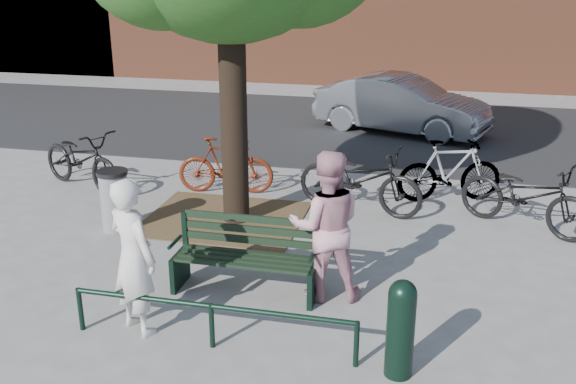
% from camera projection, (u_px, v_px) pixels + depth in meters
% --- Properties ---
extents(ground, '(90.00, 90.00, 0.00)m').
position_uv_depth(ground, '(246.00, 292.00, 7.80)').
color(ground, gray).
rests_on(ground, ground).
extents(dirt_pit, '(2.40, 2.00, 0.02)m').
position_uv_depth(dirt_pit, '(225.00, 219.00, 10.03)').
color(dirt_pit, brown).
rests_on(dirt_pit, ground).
extents(road, '(40.00, 7.00, 0.01)m').
position_uv_depth(road, '(346.00, 127.00, 15.60)').
color(road, black).
rests_on(road, ground).
extents(park_bench, '(1.74, 0.54, 0.97)m').
position_uv_depth(park_bench, '(247.00, 254.00, 7.71)').
color(park_bench, black).
rests_on(park_bench, ground).
extents(guard_railing, '(3.06, 0.06, 0.51)m').
position_uv_depth(guard_railing, '(211.00, 313.00, 6.57)').
color(guard_railing, black).
rests_on(guard_railing, ground).
extents(person_left, '(0.76, 0.67, 1.74)m').
position_uv_depth(person_left, '(133.00, 257.00, 6.74)').
color(person_left, beige).
rests_on(person_left, ground).
extents(person_right, '(1.02, 0.88, 1.81)m').
position_uv_depth(person_right, '(326.00, 226.00, 7.43)').
color(person_right, '#BE828F').
rests_on(person_right, ground).
extents(bollard, '(0.27, 0.27, 1.02)m').
position_uv_depth(bollard, '(401.00, 325.00, 6.08)').
color(bollard, black).
rests_on(bollard, ground).
extents(litter_bin, '(0.45, 0.45, 0.93)m').
position_uv_depth(litter_bin, '(115.00, 200.00, 9.50)').
color(litter_bin, gray).
rests_on(litter_bin, ground).
extents(bicycle_a, '(2.18, 1.54, 1.09)m').
position_uv_depth(bicycle_a, '(81.00, 159.00, 11.23)').
color(bicycle_a, black).
rests_on(bicycle_a, ground).
extents(bicycle_b, '(1.70, 0.71, 0.99)m').
position_uv_depth(bicycle_b, '(226.00, 165.00, 11.04)').
color(bicycle_b, '#50190B').
rests_on(bicycle_b, ground).
extents(bicycle_c, '(2.20, 1.24, 1.10)m').
position_uv_depth(bicycle_c, '(360.00, 179.00, 10.19)').
color(bicycle_c, black).
rests_on(bicycle_c, ground).
extents(bicycle_d, '(1.83, 1.01, 1.06)m').
position_uv_depth(bicycle_d, '(450.00, 171.00, 10.65)').
color(bicycle_d, gray).
rests_on(bicycle_d, ground).
extents(bicycle_e, '(2.13, 1.62, 1.07)m').
position_uv_depth(bicycle_e, '(526.00, 195.00, 9.50)').
color(bicycle_e, black).
rests_on(bicycle_e, ground).
extents(parked_car, '(4.27, 2.63, 1.33)m').
position_uv_depth(parked_car, '(401.00, 105.00, 14.97)').
color(parked_car, gray).
rests_on(parked_car, ground).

